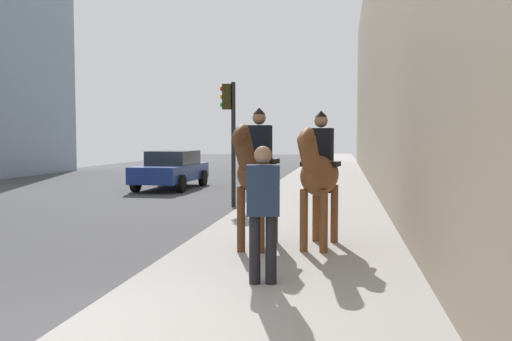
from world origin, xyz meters
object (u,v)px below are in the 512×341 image
(mounted_horse_far, at_px, (319,172))
(pedestrian_greeting, at_px, (263,205))
(mounted_horse_near, at_px, (257,170))
(car_mid_lane, at_px, (172,169))
(traffic_light_near_curb, at_px, (230,123))

(mounted_horse_far, relative_size, pedestrian_greeting, 1.32)
(mounted_horse_near, bearing_deg, car_mid_lane, -149.18)
(mounted_horse_far, xyz_separation_m, car_mid_lane, (10.96, 6.06, -0.61))
(pedestrian_greeting, xyz_separation_m, car_mid_lane, (13.31, 5.48, -0.34))
(pedestrian_greeting, xyz_separation_m, traffic_light_near_curb, (8.27, 2.15, 1.25))
(mounted_horse_far, distance_m, pedestrian_greeting, 2.43)
(pedestrian_greeting, relative_size, traffic_light_near_curb, 0.49)
(pedestrian_greeting, bearing_deg, car_mid_lane, 13.36)
(mounted_horse_near, xyz_separation_m, pedestrian_greeting, (-2.17, -0.42, -0.30))
(mounted_horse_far, bearing_deg, pedestrian_greeting, -4.20)
(car_mid_lane, height_order, traffic_light_near_curb, traffic_light_near_curb)
(pedestrian_greeting, height_order, car_mid_lane, pedestrian_greeting)
(mounted_horse_near, height_order, mounted_horse_far, mounted_horse_near)
(traffic_light_near_curb, bearing_deg, mounted_horse_near, -164.19)
(car_mid_lane, bearing_deg, mounted_horse_far, 30.13)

